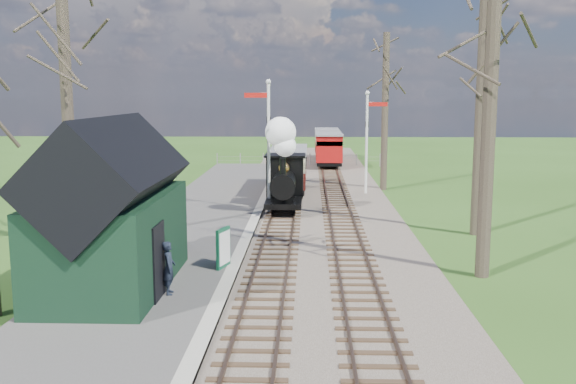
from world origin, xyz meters
The scene contains 19 objects.
ground centered at (0.00, 0.00, 0.00)m, with size 140.00×140.00×0.00m, color #2D4E18.
distant_hills centered at (1.40, 64.38, -16.21)m, with size 114.40×48.00×22.02m.
ballast_bed centered at (1.30, 22.00, 0.05)m, with size 8.00×60.00×0.10m, color brown.
track_near centered at (0.00, 22.00, 0.10)m, with size 1.60×60.00×0.15m.
track_far centered at (2.60, 22.00, 0.10)m, with size 1.60×60.00×0.15m.
platform centered at (-3.50, 14.00, 0.10)m, with size 5.00×44.00×0.20m, color #474442.
coping_strip centered at (-1.20, 14.00, 0.10)m, with size 0.40×44.00×0.21m, color #B2AD9E.
station_shed centered at (-4.30, 4.00, 2.27)m, with size 3.25×6.30×4.78m.
semaphore_near centered at (-0.77, 16.00, 3.62)m, with size 1.22×0.24×6.22m.
semaphore_far centered at (4.37, 22.00, 3.35)m, with size 1.22×0.24×5.72m.
bare_trees centered at (1.33, 10.10, 5.21)m, with size 15.51×22.39×12.00m.
fence_line centered at (0.30, 36.00, 0.55)m, with size 12.60×0.08×1.00m.
locomotive centered at (-0.01, 16.23, 2.02)m, with size 1.75×4.08×4.37m.
coach centered at (0.00, 22.29, 1.48)m, with size 2.04×7.00×2.15m.
red_carriage_a centered at (2.60, 35.02, 1.46)m, with size 2.00×4.96×2.11m.
red_carriage_b centered at (2.60, 40.52, 1.46)m, with size 2.00×4.96×2.11m.
sign_board centered at (-1.49, 6.07, 0.83)m, with size 0.35×0.84×1.25m.
bench centered at (-3.34, 6.04, 0.60)m, with size 0.82×1.55×0.85m.
person centered at (-2.60, 3.35, 0.93)m, with size 0.53×0.35×1.45m, color black.
Camera 1 is at (1.19, -13.30, 5.58)m, focal length 40.00 mm.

